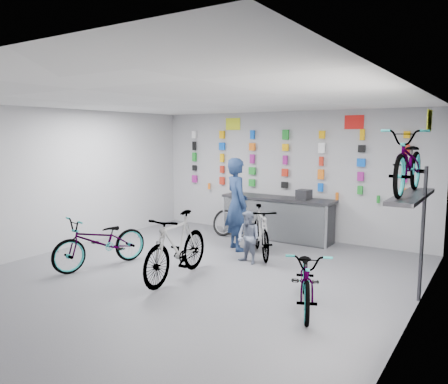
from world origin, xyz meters
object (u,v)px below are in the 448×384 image
Objects in this scene: clerk at (237,204)px; customer at (248,237)px; bike_service at (261,231)px; bike_center at (177,246)px; bike_right at (307,278)px; bike_left at (101,241)px; counter at (277,219)px.

clerk is 1.94× the size of customer.
bike_service is 1.67× the size of customer.
bike_center is at bearing -97.21° from customer.
bike_right is 1.01× the size of bike_service.
bike_left is at bearing 159.48° from bike_right.
bike_service is at bearing 107.77° from bike_right.
bike_right is at bearing -6.46° from bike_center.
bike_service is (-1.83, 2.06, 0.06)m from bike_right.
bike_center is 1.11× the size of bike_right.
bike_center is (-0.17, -3.54, 0.09)m from counter.
bike_left is at bearing -170.44° from bike_service.
bike_service is at bearing 61.40° from bike_left.
bike_left is at bearing -127.95° from customer.
customer is at bearing 62.08° from bike_center.
bike_right is (2.35, -0.01, -0.12)m from bike_center.
bike_service reaches higher than counter.
counter is at bearing 66.18° from bike_service.
bike_center reaches higher than bike_service.
clerk is (-0.31, -1.33, 0.50)m from counter.
counter reaches higher than bike_left.
bike_center is at bearing -92.69° from counter.
bike_center is 2.12m from bike_service.
bike_service is at bearing -76.35° from counter.
counter is 1.45m from clerk.
counter is 3.54m from bike_center.
customer is at bearing 52.05° from bike_left.
customer reaches higher than bike_right.
counter is 4.16m from bike_right.
bike_left is 2.76m from customer.
clerk is 1.15m from customer.
customer is (0.57, 1.45, -0.07)m from bike_center.
customer is at bearing 170.43° from clerk.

